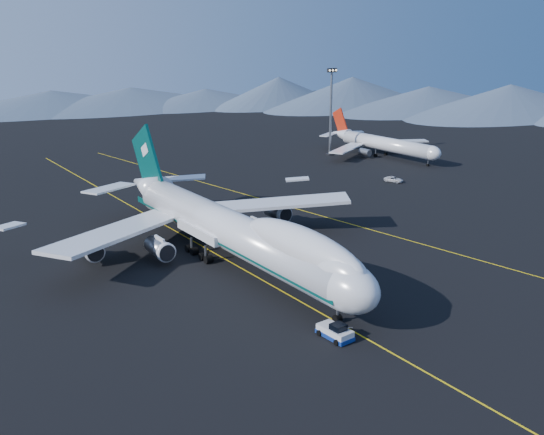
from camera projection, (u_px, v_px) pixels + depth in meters
ground at (232, 263)px, 100.08m from camera, size 500.00×500.00×0.00m
taxiway_line_main at (232, 263)px, 100.08m from camera, size 0.25×220.00×0.01m
taxiway_line_side at (331, 219)px, 124.41m from camera, size 28.08×198.09×0.01m
boeing_747 at (231, 229)px, 98.44m from camera, size 59.62×72.43×19.37m
pushback_tug at (335, 333)px, 75.10m from camera, size 2.94×4.88×2.08m
second_jet at (382, 144)px, 187.97m from camera, size 41.16×46.50×13.23m
service_van at (394, 179)px, 155.52m from camera, size 3.81×5.34×1.35m
floodlight_mast at (331, 112)px, 187.46m from camera, size 3.30×2.47×26.68m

